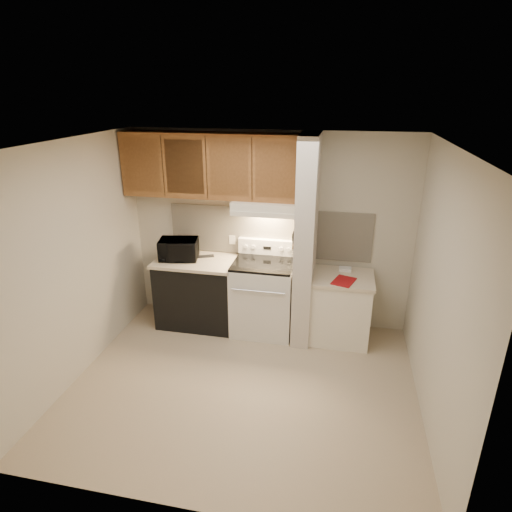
# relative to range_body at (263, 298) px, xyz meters

# --- Properties ---
(floor) EXTENTS (3.60, 3.60, 0.00)m
(floor) POSITION_rel_range_body_xyz_m (0.00, -1.16, -0.46)
(floor) COLOR tan
(floor) RESTS_ON ground
(ceiling) EXTENTS (3.60, 3.60, 0.00)m
(ceiling) POSITION_rel_range_body_xyz_m (0.00, -1.16, 2.04)
(ceiling) COLOR white
(ceiling) RESTS_ON wall_back
(wall_back) EXTENTS (3.60, 2.50, 0.02)m
(wall_back) POSITION_rel_range_body_xyz_m (0.00, 0.34, 0.79)
(wall_back) COLOR beige
(wall_back) RESTS_ON floor
(wall_left) EXTENTS (0.02, 3.00, 2.50)m
(wall_left) POSITION_rel_range_body_xyz_m (-1.80, -1.16, 0.79)
(wall_left) COLOR beige
(wall_left) RESTS_ON floor
(wall_right) EXTENTS (0.02, 3.00, 2.50)m
(wall_right) POSITION_rel_range_body_xyz_m (1.80, -1.16, 0.79)
(wall_right) COLOR beige
(wall_right) RESTS_ON floor
(backsplash) EXTENTS (2.60, 0.02, 0.63)m
(backsplash) POSITION_rel_range_body_xyz_m (0.00, 0.33, 0.78)
(backsplash) COLOR beige
(backsplash) RESTS_ON wall_back
(range_body) EXTENTS (0.76, 0.65, 0.92)m
(range_body) POSITION_rel_range_body_xyz_m (0.00, 0.00, 0.00)
(range_body) COLOR silver
(range_body) RESTS_ON floor
(oven_window) EXTENTS (0.50, 0.01, 0.30)m
(oven_window) POSITION_rel_range_body_xyz_m (0.00, -0.32, 0.04)
(oven_window) COLOR black
(oven_window) RESTS_ON range_body
(oven_handle) EXTENTS (0.65, 0.02, 0.02)m
(oven_handle) POSITION_rel_range_body_xyz_m (0.00, -0.35, 0.26)
(oven_handle) COLOR silver
(oven_handle) RESTS_ON range_body
(cooktop) EXTENTS (0.74, 0.64, 0.03)m
(cooktop) POSITION_rel_range_body_xyz_m (0.00, 0.00, 0.48)
(cooktop) COLOR black
(cooktop) RESTS_ON range_body
(range_backguard) EXTENTS (0.76, 0.08, 0.20)m
(range_backguard) POSITION_rel_range_body_xyz_m (0.00, 0.28, 0.59)
(range_backguard) COLOR silver
(range_backguard) RESTS_ON range_body
(range_display) EXTENTS (0.10, 0.01, 0.04)m
(range_display) POSITION_rel_range_body_xyz_m (0.00, 0.24, 0.59)
(range_display) COLOR black
(range_display) RESTS_ON range_backguard
(range_knob_left_outer) EXTENTS (0.05, 0.02, 0.05)m
(range_knob_left_outer) POSITION_rel_range_body_xyz_m (-0.28, 0.24, 0.59)
(range_knob_left_outer) COLOR silver
(range_knob_left_outer) RESTS_ON range_backguard
(range_knob_left_inner) EXTENTS (0.05, 0.02, 0.05)m
(range_knob_left_inner) POSITION_rel_range_body_xyz_m (-0.18, 0.24, 0.59)
(range_knob_left_inner) COLOR silver
(range_knob_left_inner) RESTS_ON range_backguard
(range_knob_right_inner) EXTENTS (0.05, 0.02, 0.05)m
(range_knob_right_inner) POSITION_rel_range_body_xyz_m (0.18, 0.24, 0.59)
(range_knob_right_inner) COLOR silver
(range_knob_right_inner) RESTS_ON range_backguard
(range_knob_right_outer) EXTENTS (0.05, 0.02, 0.05)m
(range_knob_right_outer) POSITION_rel_range_body_xyz_m (0.28, 0.24, 0.59)
(range_knob_right_outer) COLOR silver
(range_knob_right_outer) RESTS_ON range_backguard
(dishwasher_front) EXTENTS (1.00, 0.63, 0.87)m
(dishwasher_front) POSITION_rel_range_body_xyz_m (-0.88, 0.01, -0.03)
(dishwasher_front) COLOR black
(dishwasher_front) RESTS_ON floor
(left_countertop) EXTENTS (1.04, 0.67, 0.04)m
(left_countertop) POSITION_rel_range_body_xyz_m (-0.88, 0.01, 0.43)
(left_countertop) COLOR beige
(left_countertop) RESTS_ON dishwasher_front
(spoon_rest) EXTENTS (0.23, 0.15, 0.02)m
(spoon_rest) POSITION_rel_range_body_xyz_m (-0.80, 0.13, 0.46)
(spoon_rest) COLOR black
(spoon_rest) RESTS_ON left_countertop
(teal_jar) EXTENTS (0.09, 0.09, 0.09)m
(teal_jar) POSITION_rel_range_body_xyz_m (-1.04, 0.23, 0.49)
(teal_jar) COLOR #2C6557
(teal_jar) RESTS_ON left_countertop
(outlet) EXTENTS (0.08, 0.01, 0.12)m
(outlet) POSITION_rel_range_body_xyz_m (-0.48, 0.32, 0.64)
(outlet) COLOR white
(outlet) RESTS_ON backsplash
(microwave) EXTENTS (0.53, 0.41, 0.26)m
(microwave) POSITION_rel_range_body_xyz_m (-1.10, -0.01, 0.58)
(microwave) COLOR black
(microwave) RESTS_ON left_countertop
(partition_pillar) EXTENTS (0.22, 0.70, 2.50)m
(partition_pillar) POSITION_rel_range_body_xyz_m (0.51, -0.01, 0.79)
(partition_pillar) COLOR beige
(partition_pillar) RESTS_ON floor
(pillar_trim) EXTENTS (0.01, 0.70, 0.04)m
(pillar_trim) POSITION_rel_range_body_xyz_m (0.39, -0.01, 0.84)
(pillar_trim) COLOR brown
(pillar_trim) RESTS_ON partition_pillar
(knife_strip) EXTENTS (0.02, 0.42, 0.04)m
(knife_strip) POSITION_rel_range_body_xyz_m (0.39, -0.06, 0.86)
(knife_strip) COLOR black
(knife_strip) RESTS_ON partition_pillar
(knife_blade_a) EXTENTS (0.01, 0.03, 0.16)m
(knife_blade_a) POSITION_rel_range_body_xyz_m (0.38, -0.21, 0.76)
(knife_blade_a) COLOR silver
(knife_blade_a) RESTS_ON knife_strip
(knife_handle_a) EXTENTS (0.02, 0.02, 0.10)m
(knife_handle_a) POSITION_rel_range_body_xyz_m (0.38, -0.21, 0.91)
(knife_handle_a) COLOR black
(knife_handle_a) RESTS_ON knife_strip
(knife_blade_b) EXTENTS (0.01, 0.04, 0.18)m
(knife_blade_b) POSITION_rel_range_body_xyz_m (0.38, -0.14, 0.75)
(knife_blade_b) COLOR silver
(knife_blade_b) RESTS_ON knife_strip
(knife_handle_b) EXTENTS (0.02, 0.02, 0.10)m
(knife_handle_b) POSITION_rel_range_body_xyz_m (0.38, -0.15, 0.91)
(knife_handle_b) COLOR black
(knife_handle_b) RESTS_ON knife_strip
(knife_blade_c) EXTENTS (0.01, 0.04, 0.20)m
(knife_blade_c) POSITION_rel_range_body_xyz_m (0.38, -0.06, 0.74)
(knife_blade_c) COLOR silver
(knife_blade_c) RESTS_ON knife_strip
(knife_handle_c) EXTENTS (0.02, 0.02, 0.10)m
(knife_handle_c) POSITION_rel_range_body_xyz_m (0.38, -0.06, 0.91)
(knife_handle_c) COLOR black
(knife_handle_c) RESTS_ON knife_strip
(knife_blade_d) EXTENTS (0.01, 0.04, 0.16)m
(knife_blade_d) POSITION_rel_range_body_xyz_m (0.38, 0.03, 0.76)
(knife_blade_d) COLOR silver
(knife_blade_d) RESTS_ON knife_strip
(knife_handle_d) EXTENTS (0.02, 0.02, 0.10)m
(knife_handle_d) POSITION_rel_range_body_xyz_m (0.38, 0.01, 0.91)
(knife_handle_d) COLOR black
(knife_handle_d) RESTS_ON knife_strip
(knife_blade_e) EXTENTS (0.01, 0.04, 0.18)m
(knife_blade_e) POSITION_rel_range_body_xyz_m (0.38, 0.10, 0.75)
(knife_blade_e) COLOR silver
(knife_blade_e) RESTS_ON knife_strip
(knife_handle_e) EXTENTS (0.02, 0.02, 0.10)m
(knife_handle_e) POSITION_rel_range_body_xyz_m (0.38, 0.09, 0.91)
(knife_handle_e) COLOR black
(knife_handle_e) RESTS_ON knife_strip
(oven_mitt) EXTENTS (0.03, 0.09, 0.22)m
(oven_mitt) POSITION_rel_range_body_xyz_m (0.38, 0.17, 0.68)
(oven_mitt) COLOR gray
(oven_mitt) RESTS_ON partition_pillar
(right_cab_base) EXTENTS (0.70, 0.60, 0.81)m
(right_cab_base) POSITION_rel_range_body_xyz_m (0.97, -0.01, -0.06)
(right_cab_base) COLOR white
(right_cab_base) RESTS_ON floor
(right_countertop) EXTENTS (0.74, 0.64, 0.04)m
(right_countertop) POSITION_rel_range_body_xyz_m (0.97, -0.01, 0.37)
(right_countertop) COLOR beige
(right_countertop) RESTS_ON right_cab_base
(red_folder) EXTENTS (0.31, 0.36, 0.01)m
(red_folder) POSITION_rel_range_body_xyz_m (0.98, -0.16, 0.40)
(red_folder) COLOR maroon
(red_folder) RESTS_ON right_countertop
(white_box) EXTENTS (0.15, 0.10, 0.04)m
(white_box) POSITION_rel_range_body_xyz_m (0.99, 0.17, 0.41)
(white_box) COLOR white
(white_box) RESTS_ON right_countertop
(range_hood) EXTENTS (0.78, 0.44, 0.15)m
(range_hood) POSITION_rel_range_body_xyz_m (0.00, 0.12, 1.17)
(range_hood) COLOR white
(range_hood) RESTS_ON upper_cabinets
(hood_lip) EXTENTS (0.78, 0.04, 0.06)m
(hood_lip) POSITION_rel_range_body_xyz_m (0.00, -0.08, 1.12)
(hood_lip) COLOR white
(hood_lip) RESTS_ON range_hood
(upper_cabinets) EXTENTS (2.18, 0.33, 0.77)m
(upper_cabinets) POSITION_rel_range_body_xyz_m (-0.69, 0.17, 1.62)
(upper_cabinets) COLOR brown
(upper_cabinets) RESTS_ON wall_back
(cab_door_a) EXTENTS (0.46, 0.01, 0.63)m
(cab_door_a) POSITION_rel_range_body_xyz_m (-1.51, 0.01, 1.62)
(cab_door_a) COLOR brown
(cab_door_a) RESTS_ON upper_cabinets
(cab_gap_a) EXTENTS (0.01, 0.01, 0.73)m
(cab_gap_a) POSITION_rel_range_body_xyz_m (-1.23, 0.01, 1.62)
(cab_gap_a) COLOR black
(cab_gap_a) RESTS_ON upper_cabinets
(cab_door_b) EXTENTS (0.46, 0.01, 0.63)m
(cab_door_b) POSITION_rel_range_body_xyz_m (-0.96, 0.01, 1.62)
(cab_door_b) COLOR brown
(cab_door_b) RESTS_ON upper_cabinets
(cab_gap_b) EXTENTS (0.01, 0.01, 0.73)m
(cab_gap_b) POSITION_rel_range_body_xyz_m (-0.69, 0.01, 1.62)
(cab_gap_b) COLOR black
(cab_gap_b) RESTS_ON upper_cabinets
(cab_door_c) EXTENTS (0.46, 0.01, 0.63)m
(cab_door_c) POSITION_rel_range_body_xyz_m (-0.42, 0.01, 1.62)
(cab_door_c) COLOR brown
(cab_door_c) RESTS_ON upper_cabinets
(cab_gap_c) EXTENTS (0.01, 0.01, 0.73)m
(cab_gap_c) POSITION_rel_range_body_xyz_m (-0.14, 0.01, 1.62)
(cab_gap_c) COLOR black
(cab_gap_c) RESTS_ON upper_cabinets
(cab_door_d) EXTENTS (0.46, 0.01, 0.63)m
(cab_door_d) POSITION_rel_range_body_xyz_m (0.13, 0.01, 1.62)
(cab_door_d) COLOR brown
(cab_door_d) RESTS_ON upper_cabinets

